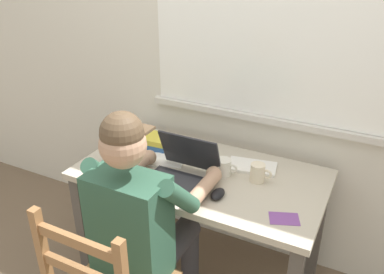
{
  "coord_description": "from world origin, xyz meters",
  "views": [
    {
      "loc": [
        0.78,
        -1.64,
        1.82
      ],
      "look_at": [
        -0.03,
        -0.05,
        0.94
      ],
      "focal_mm": 37.45,
      "sensor_mm": 36.0,
      "label": 1
    }
  ],
  "objects": [
    {
      "name": "ground_plane",
      "position": [
        0.0,
        0.0,
        0.0
      ],
      "size": [
        8.0,
        8.0,
        0.0
      ],
      "primitive_type": "plane",
      "color": "brown"
    },
    {
      "name": "back_wall",
      "position": [
        0.0,
        0.43,
        1.3
      ],
      "size": [
        6.0,
        0.08,
        2.6
      ],
      "color": "silver",
      "rests_on": "ground"
    },
    {
      "name": "desk",
      "position": [
        0.0,
        0.0,
        0.62
      ],
      "size": [
        1.29,
        0.69,
        0.72
      ],
      "color": "#BCB29E",
      "rests_on": "ground"
    },
    {
      "name": "seated_person",
      "position": [
        -0.09,
        -0.42,
        0.68
      ],
      "size": [
        0.5,
        0.6,
        1.24
      ],
      "color": "#2D5642",
      "rests_on": "ground"
    },
    {
      "name": "laptop",
      "position": [
        -0.05,
        -0.12,
        0.78
      ],
      "size": [
        0.33,
        0.31,
        0.22
      ],
      "color": "#232328",
      "rests_on": "desk"
    },
    {
      "name": "computer_mouse",
      "position": [
        0.17,
        -0.17,
        0.74
      ],
      "size": [
        0.06,
        0.1,
        0.03
      ],
      "primitive_type": "ellipsoid",
      "color": "black",
      "rests_on": "desk"
    },
    {
      "name": "coffee_mug_white",
      "position": [
        0.12,
        0.03,
        0.77
      ],
      "size": [
        0.12,
        0.08,
        0.09
      ],
      "color": "silver",
      "rests_on": "desk"
    },
    {
      "name": "coffee_mug_dark",
      "position": [
        -0.48,
        -0.14,
        0.77
      ],
      "size": [
        0.11,
        0.07,
        0.09
      ],
      "color": "black",
      "rests_on": "desk"
    },
    {
      "name": "coffee_mug_spare",
      "position": [
        0.3,
        0.05,
        0.77
      ],
      "size": [
        0.11,
        0.07,
        0.1
      ],
      "color": "beige",
      "rests_on": "desk"
    },
    {
      "name": "book_stack_main",
      "position": [
        -0.36,
        0.14,
        0.76
      ],
      "size": [
        0.18,
        0.15,
        0.06
      ],
      "color": "#2D5B9E",
      "rests_on": "desk"
    },
    {
      "name": "paper_pile_near_laptop",
      "position": [
        -0.22,
        0.02,
        0.73
      ],
      "size": [
        0.22,
        0.2,
        0.01
      ],
      "primitive_type": "cube",
      "rotation": [
        0.0,
        0.0,
        0.34
      ],
      "color": "white",
      "rests_on": "desk"
    },
    {
      "name": "paper_pile_back_corner",
      "position": [
        0.23,
        0.16,
        0.73
      ],
      "size": [
        0.28,
        0.19,
        0.02
      ],
      "primitive_type": "cube",
      "rotation": [
        0.0,
        0.0,
        0.18
      ],
      "color": "white",
      "rests_on": "desk"
    },
    {
      "name": "landscape_photo_print",
      "position": [
        0.5,
        -0.19,
        0.72
      ],
      "size": [
        0.15,
        0.13,
        0.0
      ],
      "primitive_type": "cube",
      "rotation": [
        0.0,
        0.0,
        0.38
      ],
      "color": "#7A4293",
      "rests_on": "desk"
    }
  ]
}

